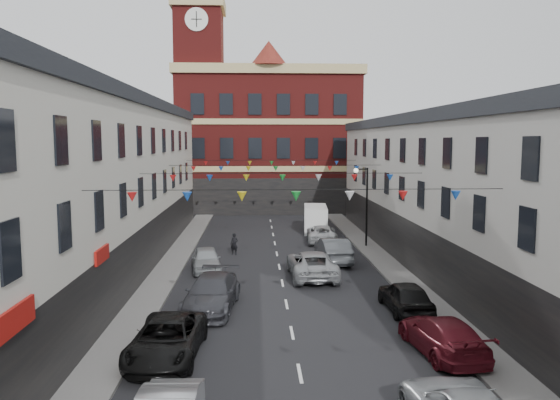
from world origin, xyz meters
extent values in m
plane|color=black|center=(0.00, 0.00, 0.00)|extent=(160.00, 160.00, 0.00)
cube|color=#605E5B|center=(-6.90, 2.00, 0.07)|extent=(1.80, 64.00, 0.15)
cube|color=#605E5B|center=(6.90, 2.00, 0.07)|extent=(1.80, 64.00, 0.15)
cube|color=silver|center=(-11.80, 1.00, 5.00)|extent=(8.00, 56.00, 10.00)
cube|color=black|center=(-11.80, 1.00, 10.35)|extent=(8.40, 56.00, 0.70)
cube|color=black|center=(-7.75, 1.00, 1.60)|extent=(0.12, 56.00, 3.20)
cube|color=#B7B4AB|center=(11.80, 1.00, 4.50)|extent=(8.00, 56.00, 9.00)
cube|color=black|center=(11.80, 1.00, 9.35)|extent=(8.40, 56.00, 0.70)
cube|color=black|center=(7.75, 1.00, 1.60)|extent=(0.12, 56.00, 3.20)
cube|color=maroon|center=(0.00, 38.00, 7.50)|extent=(20.00, 12.00, 15.00)
cube|color=tan|center=(0.00, 38.00, 15.50)|extent=(20.60, 12.60, 1.00)
cone|color=maroon|center=(0.00, 33.00, 17.20)|extent=(4.00, 4.00, 2.60)
cube|color=maroon|center=(-7.50, 35.00, 12.00)|extent=(5.00, 5.00, 24.00)
cube|color=tan|center=(-7.50, 35.00, 22.50)|extent=(5.60, 5.60, 1.20)
cylinder|color=white|center=(-7.50, 32.45, 20.50)|extent=(2.40, 0.12, 2.40)
cube|color=#2F5025|center=(-4.00, 62.00, 5.00)|extent=(40.00, 14.00, 10.00)
cylinder|color=black|center=(6.80, 14.00, 3.00)|extent=(0.14, 0.14, 6.00)
cylinder|color=black|center=(6.40, 14.00, 5.90)|extent=(0.90, 0.10, 0.10)
sphere|color=beige|center=(5.95, 14.00, 5.80)|extent=(0.36, 0.36, 0.36)
imported|color=black|center=(-4.80, -6.44, 0.73)|extent=(2.70, 5.36, 1.45)
imported|color=#3B3C42|center=(-3.60, -0.70, 0.81)|extent=(2.83, 5.76, 1.61)
imported|color=#9DA1A5|center=(-4.55, 7.14, 0.72)|extent=(2.26, 4.44, 1.45)
imported|color=maroon|center=(5.50, -6.49, 0.72)|extent=(2.53, 5.12, 1.43)
imported|color=black|center=(5.50, -1.42, 0.74)|extent=(1.90, 4.41, 1.49)
imported|color=#45494C|center=(3.60, 9.15, 0.82)|extent=(2.00, 5.08, 1.65)
imported|color=#AFB2B4|center=(3.73, 16.29, 0.68)|extent=(2.62, 5.07, 1.37)
imported|color=#A6A9AD|center=(1.80, 5.26, 0.79)|extent=(2.78, 5.74, 1.58)
cube|color=white|center=(3.80, 21.48, 1.12)|extent=(2.38, 5.22, 2.24)
imported|color=black|center=(-3.00, 11.86, 0.76)|extent=(0.65, 0.54, 1.53)
camera|label=1|loc=(-1.51, -26.00, 8.00)|focal=35.00mm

